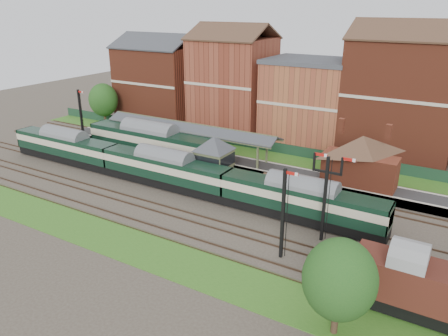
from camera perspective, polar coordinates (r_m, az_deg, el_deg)
The scene contains 18 objects.
ground at distance 47.49m, azimuth -0.26°, elevation -4.33°, with size 160.00×160.00×0.00m, color #473D33.
grass_back at distance 60.74m, azimuth 7.53°, elevation 1.24°, with size 90.00×4.50×0.06m, color #2D6619.
grass_front at distance 38.90m, azimuth -9.56°, elevation -10.69°, with size 90.00×5.00×0.06m, color #2D6619.
fence at distance 62.26m, azimuth 8.30°, elevation 2.40°, with size 90.00×0.12×1.50m, color #193823.
platform at distance 57.41m, azimuth 0.46°, elevation 0.76°, with size 55.00×3.40×1.00m, color #2D2D2D.
signal_box at distance 50.29m, azimuth -1.29°, elevation 1.06°, with size 5.40×5.40×6.00m.
brick_hut at distance 47.56m, azimuth 6.94°, elevation -2.87°, with size 3.20×2.64×2.94m.
station_building at distance 50.37m, azimuth 17.42°, elevation 1.04°, with size 8.10×8.10×5.90m.
canopy at distance 59.28m, azimuth -4.56°, elevation 5.48°, with size 26.00×3.89×4.08m.
semaphore_bracket at distance 39.03m, azimuth 13.13°, elevation -3.22°, with size 3.60×0.25×8.18m.
semaphore_platform_end at distance 70.61m, azimuth -18.19°, elevation 6.64°, with size 1.23×0.25×8.00m.
semaphore_siding at distance 35.98m, azimuth 7.74°, elevation -5.82°, with size 1.23×0.25×8.00m.
town_backdrop at distance 67.07m, azimuth 10.79°, elevation 9.10°, with size 69.00×10.00×16.00m.
dmu_train at distance 50.69m, azimuth -7.75°, elevation -0.08°, with size 50.11×2.64×3.85m.
platform_railcar at distance 59.89m, azimuth -9.63°, elevation 3.41°, with size 19.21×3.03×4.42m.
goods_van_a at distance 33.13m, azimuth 22.53°, elevation -13.52°, with size 6.87×2.98×4.17m.
tree_far at distance 28.77m, azimuth 14.85°, elevation -13.90°, with size 4.66×4.66×6.80m.
tree_back at distance 79.31m, azimuth -15.49°, elevation 8.56°, with size 4.96×4.96×7.25m.
Camera 1 is at (22.16, -36.86, 20.14)m, focal length 35.00 mm.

